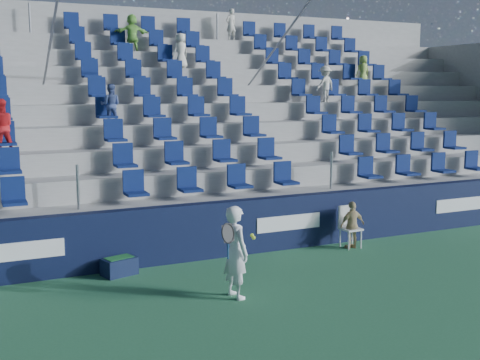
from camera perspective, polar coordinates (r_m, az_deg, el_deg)
name	(u,v)px	position (r m, az deg, el deg)	size (l,w,h in m)	color
ground	(298,301)	(10.51, 5.56, -11.37)	(70.00, 70.00, 0.00)	#307248
sponsor_wall	(225,229)	(13.04, -1.44, -4.63)	(24.00, 0.32, 1.20)	#0E1533
grandstand	(154,140)	(17.54, -8.14, 3.76)	(24.00, 8.17, 6.63)	#AAA9A4
tennis_player	(235,252)	(10.42, -0.44, -6.82)	(0.69, 0.66, 1.62)	white
line_judge_chair	(348,224)	(14.01, 10.24, -4.08)	(0.43, 0.44, 0.95)	white
line_judge	(352,225)	(13.89, 10.60, -4.21)	(0.63, 0.26, 1.08)	tan
ball_bin	(119,265)	(12.04, -11.38, -7.93)	(0.72, 0.57, 0.36)	#0E1835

